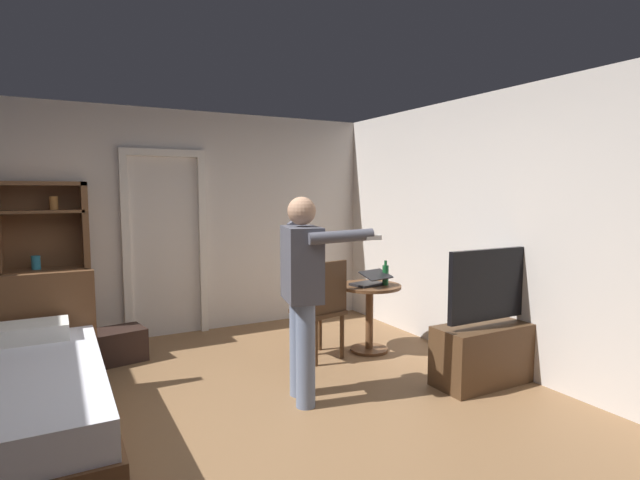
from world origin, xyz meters
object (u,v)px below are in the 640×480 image
object	(u,v)px
bottle_on_table	(385,275)
tv_flatscreen	(493,343)
laptop	(370,281)
side_table	(369,306)
bookshelf	(45,263)
wooden_chair	(323,306)
suitcase_dark	(38,370)
suitcase_small	(116,345)
person_blue_shirt	(303,285)

from	to	relation	value
bottle_on_table	tv_flatscreen	bearing A→B (deg)	-72.36
laptop	side_table	bearing A→B (deg)	63.91
bookshelf	wooden_chair	bearing A→B (deg)	-30.92
tv_flatscreen	suitcase_dark	distance (m)	3.91
side_table	wooden_chair	world-z (taller)	wooden_chair
wooden_chair	suitcase_small	size ratio (longest dim) A/B	1.92
person_blue_shirt	tv_flatscreen	bearing A→B (deg)	-14.39
laptop	bottle_on_table	size ratio (longest dim) A/B	1.52
bookshelf	suitcase_dark	distance (m)	1.20
suitcase_dark	side_table	bearing A→B (deg)	-16.38
bookshelf	bottle_on_table	size ratio (longest dim) A/B	6.88
side_table	wooden_chair	xyz separation A→B (m)	(-0.55, -0.00, 0.07)
laptop	person_blue_shirt	world-z (taller)	person_blue_shirt
person_blue_shirt	wooden_chair	bearing A→B (deg)	52.31
bottle_on_table	laptop	bearing A→B (deg)	166.74
bottle_on_table	person_blue_shirt	size ratio (longest dim) A/B	0.16
tv_flatscreen	person_blue_shirt	distance (m)	1.79
wooden_chair	person_blue_shirt	xyz separation A→B (m)	(-0.59, -0.77, 0.39)
laptop	wooden_chair	xyz separation A→B (m)	(-0.53, 0.04, -0.21)
bottle_on_table	person_blue_shirt	xyz separation A→B (m)	(-1.29, -0.69, 0.13)
person_blue_shirt	laptop	bearing A→B (deg)	32.91
wooden_chair	suitcase_dark	size ratio (longest dim) A/B	1.65
tv_flatscreen	laptop	world-z (taller)	tv_flatscreen
person_blue_shirt	suitcase_dark	distance (m)	2.41
person_blue_shirt	suitcase_small	size ratio (longest dim) A/B	3.15
tv_flatscreen	bottle_on_table	distance (m)	1.25
wooden_chair	person_blue_shirt	distance (m)	1.04
wooden_chair	laptop	bearing A→B (deg)	-4.20
laptop	suitcase_dark	world-z (taller)	laptop
tv_flatscreen	bottle_on_table	size ratio (longest dim) A/B	4.60
side_table	suitcase_small	distance (m)	2.55
suitcase_dark	suitcase_small	distance (m)	0.76
suitcase_dark	laptop	bearing A→B (deg)	-17.23
bookshelf	laptop	xyz separation A→B (m)	(2.92, -1.47, -0.20)
wooden_chair	suitcase_dark	xyz separation A→B (m)	(-2.46, 0.53, -0.39)
wooden_chair	person_blue_shirt	size ratio (longest dim) A/B	0.61
wooden_chair	person_blue_shirt	bearing A→B (deg)	-127.69
person_blue_shirt	side_table	bearing A→B (deg)	33.92
suitcase_dark	suitcase_small	world-z (taller)	suitcase_small
bottle_on_table	person_blue_shirt	distance (m)	1.46
bookshelf	laptop	bearing A→B (deg)	-26.71
suitcase_small	person_blue_shirt	bearing A→B (deg)	-64.66
side_table	laptop	size ratio (longest dim) A/B	1.80
bookshelf	tv_flatscreen	xyz separation A→B (m)	(3.43, -2.62, -0.61)
bookshelf	tv_flatscreen	size ratio (longest dim) A/B	1.50
laptop	suitcase_small	xyz separation A→B (m)	(-2.34, 0.95, -0.59)
tv_flatscreen	side_table	distance (m)	1.29
laptop	suitcase_small	world-z (taller)	laptop
side_table	bookshelf	bearing A→B (deg)	154.11
side_table	suitcase_dark	distance (m)	3.08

